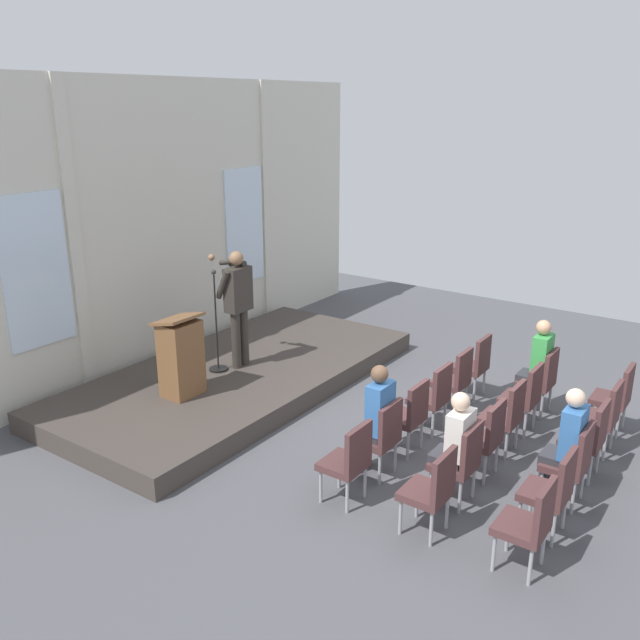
{
  "coord_description": "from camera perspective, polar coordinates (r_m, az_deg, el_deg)",
  "views": [
    {
      "loc": [
        -7.06,
        -2.95,
        4.16
      ],
      "look_at": [
        0.03,
        2.04,
        1.33
      ],
      "focal_mm": 37.71,
      "sensor_mm": 36.0,
      "label": 1
    }
  ],
  "objects": [
    {
      "name": "ground_plane",
      "position": [
        8.71,
        11.14,
        -10.84
      ],
      "size": [
        13.68,
        13.68,
        0.0
      ],
      "primitive_type": "plane",
      "color": "#4C4C51"
    },
    {
      "name": "rear_partition",
      "position": [
        11.0,
        -13.97,
        7.57
      ],
      "size": [
        10.52,
        0.14,
        4.53
      ],
      "color": "beige",
      "rests_on": "ground"
    },
    {
      "name": "stage_platform",
      "position": [
        10.4,
        -6.94,
        -4.76
      ],
      "size": [
        5.84,
        2.8,
        0.3
      ],
      "primitive_type": "cube",
      "color": "#3F3833",
      "rests_on": "ground"
    },
    {
      "name": "speaker",
      "position": [
        10.08,
        -7.01,
        1.67
      ],
      "size": [
        0.51,
        0.69,
        1.79
      ],
      "color": "#332D28",
      "rests_on": "stage_platform"
    },
    {
      "name": "mic_stand",
      "position": [
        10.17,
        -8.69,
        -2.45
      ],
      "size": [
        0.28,
        0.28,
        1.55
      ],
      "color": "black",
      "rests_on": "stage_platform"
    },
    {
      "name": "lectern",
      "position": [
        9.35,
        -11.71,
        -3.07
      ],
      "size": [
        0.6,
        0.48,
        1.16
      ],
      "color": "brown",
      "rests_on": "stage_platform"
    },
    {
      "name": "chair_r0_c0",
      "position": [
        7.31,
        2.52,
        -11.67
      ],
      "size": [
        0.46,
        0.44,
        0.94
      ],
      "color": "#99999E",
      "rests_on": "ground"
    },
    {
      "name": "chair_r0_c1",
      "position": [
        7.82,
        5.24,
        -9.62
      ],
      "size": [
        0.46,
        0.44,
        0.94
      ],
      "color": "#99999E",
      "rests_on": "ground"
    },
    {
      "name": "audience_r0_c1",
      "position": [
        7.76,
        4.77,
        -8.02
      ],
      "size": [
        0.36,
        0.39,
        1.37
      ],
      "color": "#2D2D33",
      "rests_on": "ground"
    },
    {
      "name": "chair_r0_c2",
      "position": [
        8.36,
        7.59,
        -7.81
      ],
      "size": [
        0.46,
        0.44,
        0.94
      ],
      "color": "#99999E",
      "rests_on": "ground"
    },
    {
      "name": "chair_r0_c3",
      "position": [
        8.91,
        9.64,
        -6.21
      ],
      "size": [
        0.46,
        0.44,
        0.94
      ],
      "color": "#99999E",
      "rests_on": "ground"
    },
    {
      "name": "chair_r0_c4",
      "position": [
        9.48,
        11.43,
        -4.8
      ],
      "size": [
        0.46,
        0.44,
        0.94
      ],
      "color": "#99999E",
      "rests_on": "ground"
    },
    {
      "name": "chair_r0_c5",
      "position": [
        10.06,
        13.02,
        -3.54
      ],
      "size": [
        0.46,
        0.44,
        0.94
      ],
      "color": "#99999E",
      "rests_on": "ground"
    },
    {
      "name": "chair_r1_c0",
      "position": [
        6.91,
        9.54,
        -13.83
      ],
      "size": [
        0.46,
        0.44,
        0.94
      ],
      "color": "#99999E",
      "rests_on": "ground"
    },
    {
      "name": "chair_r1_c1",
      "position": [
        7.45,
        11.87,
        -11.47
      ],
      "size": [
        0.46,
        0.44,
        0.94
      ],
      "color": "#99999E",
      "rests_on": "ground"
    },
    {
      "name": "audience_r1_c1",
      "position": [
        7.39,
        11.36,
        -10.06
      ],
      "size": [
        0.36,
        0.39,
        1.29
      ],
      "color": "#2D2D33",
      "rests_on": "ground"
    },
    {
      "name": "chair_r1_c2",
      "position": [
        8.01,
        13.85,
        -9.41
      ],
      "size": [
        0.46,
        0.44,
        0.94
      ],
      "color": "#99999E",
      "rests_on": "ground"
    },
    {
      "name": "chair_r1_c3",
      "position": [
        8.59,
        15.55,
        -7.62
      ],
      "size": [
        0.46,
        0.44,
        0.94
      ],
      "color": "#99999E",
      "rests_on": "ground"
    },
    {
      "name": "chair_r1_c4",
      "position": [
        9.17,
        17.02,
        -6.05
      ],
      "size": [
        0.46,
        0.44,
        0.94
      ],
      "color": "#99999E",
      "rests_on": "ground"
    },
    {
      "name": "chair_r1_c5",
      "position": [
        9.78,
        18.3,
        -4.67
      ],
      "size": [
        0.46,
        0.44,
        0.94
      ],
      "color": "#99999E",
      "rests_on": "ground"
    },
    {
      "name": "audience_r1_c5",
      "position": [
        9.72,
        17.98,
        -3.39
      ],
      "size": [
        0.36,
        0.39,
        1.36
      ],
      "color": "#2D2D33",
      "rests_on": "ground"
    },
    {
      "name": "chair_r2_c0",
      "position": [
        6.64,
        17.42,
        -15.98
      ],
      "size": [
        0.46,
        0.44,
        0.94
      ],
      "color": "#99999E",
      "rests_on": "ground"
    },
    {
      "name": "chair_r2_c1",
      "position": [
        7.19,
        19.18,
        -13.3
      ],
      "size": [
        0.46,
        0.44,
        0.94
      ],
      "color": "#99999E",
      "rests_on": "ground"
    },
    {
      "name": "chair_r2_c2",
      "position": [
        7.77,
        20.64,
        -11.01
      ],
      "size": [
        0.46,
        0.44,
        0.94
      ],
      "color": "#99999E",
      "rests_on": "ground"
    },
    {
      "name": "audience_r2_c2",
      "position": [
        7.69,
        20.23,
        -9.52
      ],
      "size": [
        0.36,
        0.39,
        1.34
      ],
      "color": "#2D2D33",
      "rests_on": "ground"
    },
    {
      "name": "chair_r2_c3",
      "position": [
        8.36,
        21.88,
        -9.03
      ],
      "size": [
        0.46,
        0.44,
        0.94
      ],
      "color": "#99999E",
      "rests_on": "ground"
    },
    {
      "name": "chair_r2_c4",
      "position": [
        8.97,
        22.95,
        -7.31
      ],
      "size": [
        0.46,
        0.44,
        0.94
      ],
      "color": "#99999E",
      "rests_on": "ground"
    },
    {
      "name": "chair_r2_c5",
      "position": [
        9.58,
        23.87,
        -5.81
      ],
      "size": [
        0.46,
        0.44,
        0.94
      ],
      "color": "#99999E",
      "rests_on": "ground"
    }
  ]
}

